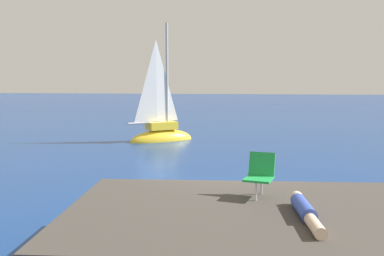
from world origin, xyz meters
TOP-DOWN VIEW (x-y plane):
  - ground_plane at (0.00, 0.00)m, footprint 160.00×160.00m
  - shore_ledge at (0.91, -3.97)m, footprint 6.91×4.58m
  - boulder_seaward at (1.53, -1.83)m, footprint 1.79×1.91m
  - boulder_inland at (1.00, -2.01)m, footprint 1.06×1.22m
  - sailboat_near at (-3.88, 10.55)m, footprint 3.45×3.04m
  - person_sunbather at (1.52, -4.31)m, footprint 0.36×1.76m
  - beach_chair at (0.84, -3.12)m, footprint 0.60×0.69m

SIDE VIEW (x-z plane):
  - ground_plane at x=0.00m, z-range 0.00..0.00m
  - boulder_seaward at x=1.53m, z-range -0.50..0.50m
  - boulder_inland at x=1.00m, z-range -0.37..0.37m
  - sailboat_near at x=-3.88m, z-range -2.93..3.64m
  - shore_ledge at x=0.91m, z-range 0.00..1.00m
  - person_sunbather at x=1.52m, z-range 0.99..1.24m
  - beach_chair at x=0.84m, z-range 1.04..1.84m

